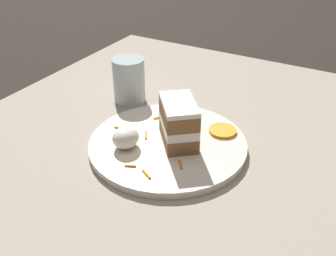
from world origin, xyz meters
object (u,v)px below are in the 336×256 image
Objects in this scene: plate at (168,144)px; cream_dollop at (126,138)px; cake_slice at (179,122)px; orange_garnish at (223,131)px; drinking_glass at (129,83)px.

cream_dollop is at bearing 131.87° from plate.
cake_slice is 2.06× the size of orange_garnish.
plate is 2.66× the size of cake_slice.
drinking_glass is (0.13, 0.17, 0.04)m from plate.
cake_slice reaches higher than cream_dollop.
plate is at bearing -48.13° from cream_dollop.
cream_dollop reaches higher than orange_garnish.
drinking_glass is at bearing 32.29° from cream_dollop.
orange_garnish is at bearing -43.35° from plate.
orange_garnish is 0.25m from drinking_glass.
drinking_glass reaches higher than orange_garnish.
cake_slice is at bearing -61.48° from plate.
orange_garnish is 0.54× the size of drinking_glass.
plate is 0.22m from drinking_glass.
cream_dollop is 0.52× the size of drinking_glass.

